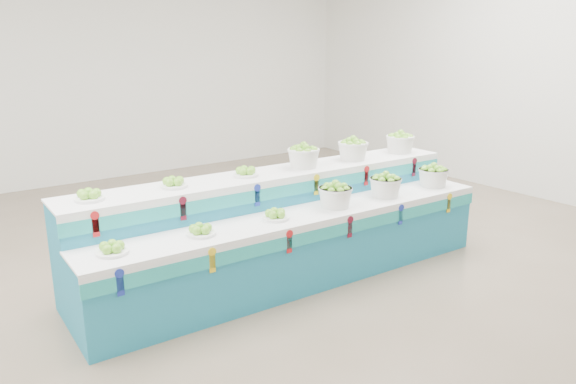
% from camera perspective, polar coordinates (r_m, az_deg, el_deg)
% --- Properties ---
extents(ground, '(10.00, 10.00, 0.00)m').
position_cam_1_polar(ground, '(5.64, -2.76, -8.68)').
color(ground, brown).
rests_on(ground, ground).
extents(back_wall, '(10.00, 0.00, 10.00)m').
position_cam_1_polar(back_wall, '(9.73, -19.84, 12.77)').
color(back_wall, silver).
rests_on(back_wall, ground).
extents(display_stand, '(4.35, 1.25, 1.02)m').
position_cam_1_polar(display_stand, '(5.48, 0.00, -3.63)').
color(display_stand, teal).
rests_on(display_stand, ground).
extents(plate_lower_left, '(0.26, 0.26, 0.10)m').
position_cam_1_polar(plate_lower_left, '(4.43, -17.87, -5.52)').
color(plate_lower_left, white).
rests_on(plate_lower_left, display_stand).
extents(plate_lower_mid, '(0.26, 0.26, 0.10)m').
position_cam_1_polar(plate_lower_mid, '(4.67, -9.07, -3.85)').
color(plate_lower_mid, white).
rests_on(plate_lower_mid, display_stand).
extents(plate_lower_right, '(0.26, 0.26, 0.10)m').
position_cam_1_polar(plate_lower_right, '(5.02, -1.28, -2.29)').
color(plate_lower_right, white).
rests_on(plate_lower_right, display_stand).
extents(basket_lower_left, '(0.35, 0.35, 0.25)m').
position_cam_1_polar(basket_lower_left, '(5.40, 4.94, -0.29)').
color(basket_lower_left, silver).
rests_on(basket_lower_left, display_stand).
extents(basket_lower_mid, '(0.35, 0.35, 0.25)m').
position_cam_1_polar(basket_lower_mid, '(5.84, 10.11, 0.73)').
color(basket_lower_mid, silver).
rests_on(basket_lower_mid, display_stand).
extents(basket_lower_right, '(0.35, 0.35, 0.25)m').
position_cam_1_polar(basket_lower_right, '(6.36, 14.88, 1.66)').
color(basket_lower_right, silver).
rests_on(basket_lower_right, display_stand).
extents(plate_upper_left, '(0.26, 0.26, 0.10)m').
position_cam_1_polar(plate_upper_left, '(4.84, -20.02, -0.23)').
color(plate_upper_left, white).
rests_on(plate_upper_left, display_stand).
extents(plate_upper_mid, '(0.26, 0.26, 0.10)m').
position_cam_1_polar(plate_upper_mid, '(5.06, -11.83, 1.05)').
color(plate_upper_mid, white).
rests_on(plate_upper_mid, display_stand).
extents(plate_upper_right, '(0.26, 0.26, 0.10)m').
position_cam_1_polar(plate_upper_right, '(5.38, -4.42, 2.19)').
color(plate_upper_right, white).
rests_on(plate_upper_right, display_stand).
extents(basket_upper_left, '(0.35, 0.35, 0.25)m').
position_cam_1_polar(basket_upper_left, '(5.74, 1.64, 3.79)').
color(basket_upper_left, silver).
rests_on(basket_upper_left, display_stand).
extents(basket_upper_mid, '(0.35, 0.35, 0.25)m').
position_cam_1_polar(basket_upper_mid, '(6.15, 6.77, 4.48)').
color(basket_upper_mid, silver).
rests_on(basket_upper_mid, display_stand).
extents(basket_upper_right, '(0.35, 0.35, 0.25)m').
position_cam_1_polar(basket_upper_right, '(6.66, 11.60, 5.10)').
color(basket_upper_right, silver).
rests_on(basket_upper_right, display_stand).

